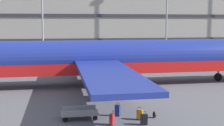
# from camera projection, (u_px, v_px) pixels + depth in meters

# --- Properties ---
(ground_plane) EXTENTS (600.00, 600.00, 0.00)m
(ground_plane) POSITION_uv_depth(u_px,v_px,m) (138.00, 82.00, 35.62)
(ground_plane) COLOR #5B5B60
(terminal_structure) EXTENTS (165.95, 17.38, 17.02)m
(terminal_structure) POSITION_uv_depth(u_px,v_px,m) (96.00, 16.00, 80.26)
(terminal_structure) COLOR gray
(terminal_structure) RESTS_ON ground_plane
(airliner) EXTENTS (42.25, 34.16, 10.56)m
(airliner) POSITION_uv_depth(u_px,v_px,m) (100.00, 59.00, 33.50)
(airliner) COLOR navy
(airliner) RESTS_ON ground_plane
(suitcase_silver) EXTENTS (0.48, 0.28, 0.90)m
(suitcase_silver) POSITION_uv_depth(u_px,v_px,m) (144.00, 119.00, 20.56)
(suitcase_silver) COLOR black
(suitcase_silver) RESTS_ON ground_plane
(suitcase_upright) EXTENTS (0.42, 0.47, 1.00)m
(suitcase_upright) POSITION_uv_depth(u_px,v_px,m) (112.00, 119.00, 20.52)
(suitcase_upright) COLOR #B21E23
(suitcase_upright) RESTS_ON ground_plane
(suitcase_small) EXTENTS (0.46, 0.45, 0.92)m
(suitcase_small) POSITION_uv_depth(u_px,v_px,m) (140.00, 114.00, 21.66)
(suitcase_small) COLOR orange
(suitcase_small) RESTS_ON ground_plane
(suitcase_purple) EXTENTS (0.44, 0.41, 0.96)m
(suitcase_purple) POSITION_uv_depth(u_px,v_px,m) (118.00, 110.00, 22.52)
(suitcase_purple) COLOR navy
(suitcase_purple) RESTS_ON ground_plane
(backpack_red) EXTENTS (0.23, 0.39, 0.52)m
(backpack_red) POSITION_uv_depth(u_px,v_px,m) (154.00, 115.00, 22.12)
(backpack_red) COLOR black
(backpack_red) RESTS_ON ground_plane
(baggage_cart) EXTENTS (3.31, 1.36, 0.82)m
(baggage_cart) POSITION_uv_depth(u_px,v_px,m) (80.00, 113.00, 21.84)
(baggage_cart) COLOR gray
(baggage_cart) RESTS_ON ground_plane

